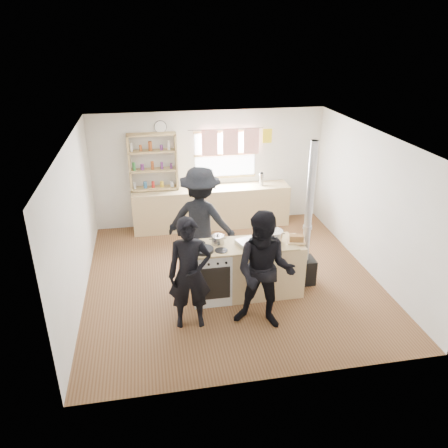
% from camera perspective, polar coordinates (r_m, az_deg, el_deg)
% --- Properties ---
extents(ground, '(5.00, 5.00, 0.01)m').
position_cam_1_polar(ground, '(7.83, 0.93, -7.00)').
color(ground, brown).
rests_on(ground, ground).
extents(back_counter, '(3.40, 0.55, 0.90)m').
position_cam_1_polar(back_counter, '(9.58, -1.63, 2.17)').
color(back_counter, tan).
rests_on(back_counter, ground).
extents(shelving_unit, '(1.00, 0.28, 1.20)m').
position_cam_1_polar(shelving_unit, '(9.25, -9.26, 8.02)').
color(shelving_unit, tan).
rests_on(shelving_unit, back_counter).
extents(thermos, '(0.10, 0.10, 0.27)m').
position_cam_1_polar(thermos, '(9.59, 4.91, 5.85)').
color(thermos, silver).
rests_on(thermos, back_counter).
extents(cooking_island, '(1.97, 0.64, 0.93)m').
position_cam_1_polar(cooking_island, '(7.15, 2.96, -5.93)').
color(cooking_island, white).
rests_on(cooking_island, ground).
extents(skillet_greens, '(0.40, 0.40, 0.05)m').
position_cam_1_polar(skillet_greens, '(6.69, -2.74, -3.38)').
color(skillet_greens, black).
rests_on(skillet_greens, cooking_island).
extents(roast_tray, '(0.41, 0.37, 0.07)m').
position_cam_1_polar(roast_tray, '(6.90, 3.19, -2.37)').
color(roast_tray, silver).
rests_on(roast_tray, cooking_island).
extents(stockpot_stove, '(0.20, 0.20, 0.17)m').
position_cam_1_polar(stockpot_stove, '(6.89, -0.82, -2.07)').
color(stockpot_stove, '#B3B3B5').
rests_on(stockpot_stove, cooking_island).
extents(stockpot_counter, '(0.30, 0.30, 0.23)m').
position_cam_1_polar(stockpot_counter, '(6.98, 6.46, -1.61)').
color(stockpot_counter, silver).
rests_on(stockpot_counter, cooking_island).
extents(bread_board, '(0.32, 0.26, 0.12)m').
position_cam_1_polar(bread_board, '(7.05, 9.42, -1.98)').
color(bread_board, tan).
rests_on(bread_board, cooking_island).
extents(flue_heater, '(0.35, 0.35, 2.50)m').
position_cam_1_polar(flue_heater, '(7.50, 10.60, -3.10)').
color(flue_heater, black).
rests_on(flue_heater, ground).
extents(person_near_left, '(0.65, 0.44, 1.71)m').
position_cam_1_polar(person_near_left, '(6.28, -4.51, -6.53)').
color(person_near_left, black).
rests_on(person_near_left, ground).
extents(person_near_right, '(1.08, 0.98, 1.81)m').
position_cam_1_polar(person_near_right, '(6.25, 5.32, -6.22)').
color(person_near_right, black).
rests_on(person_near_right, ground).
extents(person_far, '(1.44, 1.18, 1.94)m').
position_cam_1_polar(person_far, '(7.65, -3.03, 0.43)').
color(person_far, black).
rests_on(person_far, ground).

